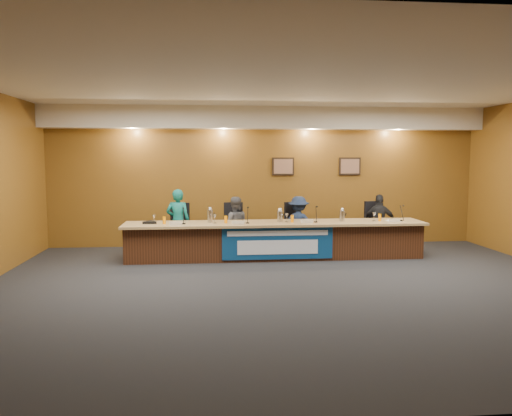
{
  "coord_description": "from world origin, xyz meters",
  "views": [
    {
      "loc": [
        -1.37,
        -7.63,
        2.08
      ],
      "look_at": [
        -0.38,
        2.52,
        1.03
      ],
      "focal_mm": 35.0,
      "sensor_mm": 36.0,
      "label": 1
    }
  ],
  "objects_px": {
    "banner": "(278,243)",
    "carafe_right": "(342,216)",
    "speakerphone": "(150,222)",
    "panelist_d": "(379,222)",
    "office_chair_d": "(378,228)",
    "office_chair_b": "(234,230)",
    "carafe_mid": "(280,216)",
    "panelist_a": "(178,222)",
    "office_chair_c": "(298,229)",
    "carafe_left": "(210,216)",
    "panelist_b": "(235,225)",
    "dais_body": "(275,241)",
    "panelist_c": "(299,224)",
    "office_chair_a": "(178,231)"
  },
  "relations": [
    {
      "from": "office_chair_c",
      "to": "speakerphone",
      "type": "bearing_deg",
      "value": 173.51
    },
    {
      "from": "office_chair_d",
      "to": "office_chair_c",
      "type": "bearing_deg",
      "value": 165.61
    },
    {
      "from": "panelist_c",
      "to": "office_chair_d",
      "type": "height_order",
      "value": "panelist_c"
    },
    {
      "from": "dais_body",
      "to": "office_chair_b",
      "type": "distance_m",
      "value": 1.07
    },
    {
      "from": "panelist_a",
      "to": "panelist_b",
      "type": "relative_size",
      "value": 1.14
    },
    {
      "from": "office_chair_a",
      "to": "banner",
      "type": "bearing_deg",
      "value": -22.63
    },
    {
      "from": "office_chair_b",
      "to": "office_chair_c",
      "type": "xyz_separation_m",
      "value": [
        1.4,
        0.0,
        0.0
      ]
    },
    {
      "from": "banner",
      "to": "panelist_b",
      "type": "bearing_deg",
      "value": 127.89
    },
    {
      "from": "speakerphone",
      "to": "office_chair_d",
      "type": "bearing_deg",
      "value": 8.51
    },
    {
      "from": "office_chair_d",
      "to": "carafe_right",
      "type": "distance_m",
      "value": 1.34
    },
    {
      "from": "panelist_c",
      "to": "panelist_d",
      "type": "distance_m",
      "value": 1.82
    },
    {
      "from": "dais_body",
      "to": "office_chair_a",
      "type": "relative_size",
      "value": 12.5
    },
    {
      "from": "dais_body",
      "to": "panelist_b",
      "type": "height_order",
      "value": "panelist_b"
    },
    {
      "from": "dais_body",
      "to": "panelist_a",
      "type": "height_order",
      "value": "panelist_a"
    },
    {
      "from": "panelist_a",
      "to": "office_chair_c",
      "type": "bearing_deg",
      "value": -167.42
    },
    {
      "from": "office_chair_c",
      "to": "office_chair_a",
      "type": "bearing_deg",
      "value": 160.19
    },
    {
      "from": "dais_body",
      "to": "panelist_a",
      "type": "bearing_deg",
      "value": 163.08
    },
    {
      "from": "office_chair_d",
      "to": "dais_body",
      "type": "bearing_deg",
      "value": -178.06
    },
    {
      "from": "office_chair_b",
      "to": "speakerphone",
      "type": "xyz_separation_m",
      "value": [
        -1.72,
        -0.74,
        0.3
      ]
    },
    {
      "from": "carafe_left",
      "to": "office_chair_b",
      "type": "bearing_deg",
      "value": 53.02
    },
    {
      "from": "office_chair_c",
      "to": "carafe_left",
      "type": "relative_size",
      "value": 1.85
    },
    {
      "from": "carafe_mid",
      "to": "banner",
      "type": "bearing_deg",
      "value": -103.99
    },
    {
      "from": "panelist_c",
      "to": "office_chair_a",
      "type": "bearing_deg",
      "value": 14.46
    },
    {
      "from": "panelist_d",
      "to": "office_chair_d",
      "type": "height_order",
      "value": "panelist_d"
    },
    {
      "from": "office_chair_b",
      "to": "carafe_mid",
      "type": "xyz_separation_m",
      "value": [
        0.89,
        -0.73,
        0.38
      ]
    },
    {
      "from": "dais_body",
      "to": "panelist_c",
      "type": "relative_size",
      "value": 4.91
    },
    {
      "from": "panelist_a",
      "to": "banner",
      "type": "bearing_deg",
      "value": 163.29
    },
    {
      "from": "panelist_d",
      "to": "speakerphone",
      "type": "height_order",
      "value": "panelist_d"
    },
    {
      "from": "dais_body",
      "to": "office_chair_d",
      "type": "height_order",
      "value": "dais_body"
    },
    {
      "from": "panelist_d",
      "to": "carafe_right",
      "type": "xyz_separation_m",
      "value": [
        -1.03,
        -0.66,
        0.24
      ]
    },
    {
      "from": "speakerphone",
      "to": "banner",
      "type": "bearing_deg",
      "value": -8.7
    },
    {
      "from": "dais_body",
      "to": "carafe_left",
      "type": "distance_m",
      "value": 1.43
    },
    {
      "from": "panelist_c",
      "to": "speakerphone",
      "type": "relative_size",
      "value": 3.82
    },
    {
      "from": "office_chair_a",
      "to": "carafe_right",
      "type": "xyz_separation_m",
      "value": [
        3.39,
        -0.76,
        0.38
      ]
    },
    {
      "from": "banner",
      "to": "speakerphone",
      "type": "distance_m",
      "value": 2.58
    },
    {
      "from": "panelist_b",
      "to": "carafe_mid",
      "type": "distance_m",
      "value": 1.12
    },
    {
      "from": "banner",
      "to": "office_chair_b",
      "type": "xyz_separation_m",
      "value": [
        -0.8,
        1.12,
        0.1
      ]
    },
    {
      "from": "dais_body",
      "to": "banner",
      "type": "distance_m",
      "value": 0.42
    },
    {
      "from": "office_chair_b",
      "to": "carafe_left",
      "type": "height_order",
      "value": "carafe_left"
    },
    {
      "from": "carafe_mid",
      "to": "speakerphone",
      "type": "relative_size",
      "value": 0.71
    },
    {
      "from": "office_chair_b",
      "to": "speakerphone",
      "type": "relative_size",
      "value": 1.5
    },
    {
      "from": "panelist_d",
      "to": "carafe_left",
      "type": "bearing_deg",
      "value": 26.72
    },
    {
      "from": "dais_body",
      "to": "speakerphone",
      "type": "bearing_deg",
      "value": -179.32
    },
    {
      "from": "office_chair_b",
      "to": "carafe_mid",
      "type": "relative_size",
      "value": 2.1
    },
    {
      "from": "panelist_a",
      "to": "dais_body",
      "type": "bearing_deg",
      "value": 173.46
    },
    {
      "from": "office_chair_b",
      "to": "banner",
      "type": "bearing_deg",
      "value": -57.12
    },
    {
      "from": "panelist_d",
      "to": "office_chair_b",
      "type": "bearing_deg",
      "value": 15.85
    },
    {
      "from": "banner",
      "to": "speakerphone",
      "type": "xyz_separation_m",
      "value": [
        -2.52,
        0.39,
        0.4
      ]
    },
    {
      "from": "banner",
      "to": "carafe_right",
      "type": "xyz_separation_m",
      "value": [
        1.39,
        0.36,
        0.48
      ]
    },
    {
      "from": "panelist_a",
      "to": "speakerphone",
      "type": "relative_size",
      "value": 4.37
    }
  ]
}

